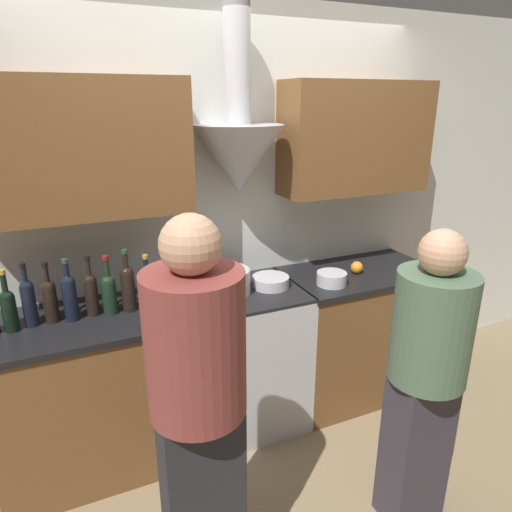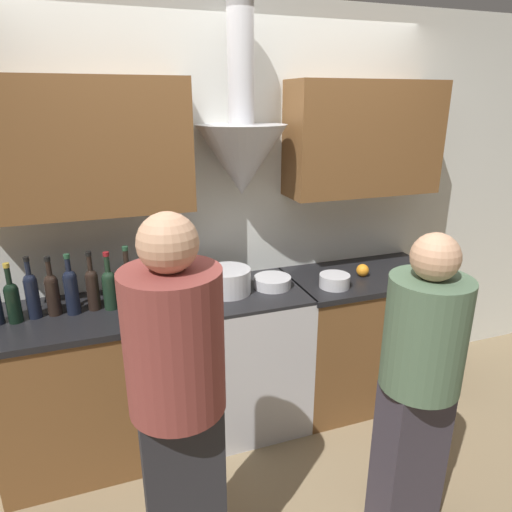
{
  "view_description": "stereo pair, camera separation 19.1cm",
  "coord_description": "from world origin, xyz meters",
  "px_view_note": "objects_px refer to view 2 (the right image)",
  "views": [
    {
      "loc": [
        -1.0,
        -2.04,
        2.04
      ],
      "look_at": [
        0.0,
        0.22,
        1.18
      ],
      "focal_mm": 32.0,
      "sensor_mm": 36.0,
      "label": 1
    },
    {
      "loc": [
        -0.83,
        -2.11,
        2.04
      ],
      "look_at": [
        0.0,
        0.22,
        1.18
      ],
      "focal_mm": 32.0,
      "sensor_mm": 36.0,
      "label": 2
    }
  ],
  "objects_px": {
    "wine_bottle_4": "(71,289)",
    "wine_bottle_3": "(52,292)",
    "mixing_bowl": "(272,282)",
    "stock_pot": "(228,281)",
    "person_foreground_right": "(419,380)",
    "wine_bottle_2": "(32,293)",
    "wine_bottle_8": "(148,282)",
    "wine_bottle_5": "(92,287)",
    "wine_bottle_1": "(13,300)",
    "wine_bottle_6": "(110,287)",
    "wine_bottle_7": "(128,282)",
    "stove_range": "(251,356)",
    "saucepan": "(335,281)",
    "orange_fruit": "(363,270)",
    "person_foreground_left": "(178,406)"
  },
  "relations": [
    {
      "from": "wine_bottle_1",
      "to": "wine_bottle_7",
      "type": "bearing_deg",
      "value": 0.17
    },
    {
      "from": "person_foreground_left",
      "to": "person_foreground_right",
      "type": "xyz_separation_m",
      "value": [
        1.08,
        -0.06,
        -0.09
      ]
    },
    {
      "from": "wine_bottle_1",
      "to": "wine_bottle_3",
      "type": "bearing_deg",
      "value": 8.44
    },
    {
      "from": "stove_range",
      "to": "wine_bottle_1",
      "type": "height_order",
      "value": "wine_bottle_1"
    },
    {
      "from": "stove_range",
      "to": "wine_bottle_3",
      "type": "relative_size",
      "value": 2.85
    },
    {
      "from": "stove_range",
      "to": "wine_bottle_6",
      "type": "relative_size",
      "value": 2.84
    },
    {
      "from": "wine_bottle_5",
      "to": "orange_fruit",
      "type": "distance_m",
      "value": 1.67
    },
    {
      "from": "person_foreground_right",
      "to": "wine_bottle_2",
      "type": "bearing_deg",
      "value": 147.84
    },
    {
      "from": "wine_bottle_7",
      "to": "saucepan",
      "type": "relative_size",
      "value": 1.86
    },
    {
      "from": "stove_range",
      "to": "saucepan",
      "type": "bearing_deg",
      "value": -14.59
    },
    {
      "from": "wine_bottle_2",
      "to": "mixing_bowl",
      "type": "distance_m",
      "value": 1.35
    },
    {
      "from": "wine_bottle_5",
      "to": "wine_bottle_6",
      "type": "relative_size",
      "value": 1.02
    },
    {
      "from": "wine_bottle_3",
      "to": "person_foreground_right",
      "type": "relative_size",
      "value": 0.21
    },
    {
      "from": "mixing_bowl",
      "to": "person_foreground_right",
      "type": "distance_m",
      "value": 1.07
    },
    {
      "from": "stove_range",
      "to": "wine_bottle_4",
      "type": "height_order",
      "value": "wine_bottle_4"
    },
    {
      "from": "wine_bottle_4",
      "to": "wine_bottle_7",
      "type": "xyz_separation_m",
      "value": [
        0.3,
        -0.01,
        0.0
      ]
    },
    {
      "from": "wine_bottle_4",
      "to": "person_foreground_right",
      "type": "distance_m",
      "value": 1.81
    },
    {
      "from": "mixing_bowl",
      "to": "stock_pot",
      "type": "bearing_deg",
      "value": 177.64
    },
    {
      "from": "wine_bottle_5",
      "to": "mixing_bowl",
      "type": "relative_size",
      "value": 1.45
    },
    {
      "from": "wine_bottle_3",
      "to": "wine_bottle_8",
      "type": "bearing_deg",
      "value": -2.05
    },
    {
      "from": "wine_bottle_2",
      "to": "wine_bottle_7",
      "type": "xyz_separation_m",
      "value": [
        0.49,
        -0.02,
        0.0
      ]
    },
    {
      "from": "wine_bottle_4",
      "to": "wine_bottle_3",
      "type": "bearing_deg",
      "value": 167.63
    },
    {
      "from": "mixing_bowl",
      "to": "person_foreground_right",
      "type": "bearing_deg",
      "value": -72.56
    },
    {
      "from": "wine_bottle_2",
      "to": "stock_pot",
      "type": "bearing_deg",
      "value": -1.24
    },
    {
      "from": "stock_pot",
      "to": "orange_fruit",
      "type": "distance_m",
      "value": 0.91
    },
    {
      "from": "saucepan",
      "to": "person_foreground_right",
      "type": "height_order",
      "value": "person_foreground_right"
    },
    {
      "from": "wine_bottle_6",
      "to": "person_foreground_right",
      "type": "height_order",
      "value": "person_foreground_right"
    },
    {
      "from": "wine_bottle_4",
      "to": "mixing_bowl",
      "type": "xyz_separation_m",
      "value": [
        1.15,
        -0.02,
        -0.11
      ]
    },
    {
      "from": "person_foreground_left",
      "to": "person_foreground_right",
      "type": "relative_size",
      "value": 1.1
    },
    {
      "from": "stove_range",
      "to": "wine_bottle_2",
      "type": "height_order",
      "value": "wine_bottle_2"
    },
    {
      "from": "wine_bottle_2",
      "to": "wine_bottle_5",
      "type": "distance_m",
      "value": 0.3
    },
    {
      "from": "wine_bottle_1",
      "to": "wine_bottle_3",
      "type": "xyz_separation_m",
      "value": [
        0.19,
        0.03,
        0.01
      ]
    },
    {
      "from": "stove_range",
      "to": "wine_bottle_3",
      "type": "xyz_separation_m",
      "value": [
        -1.1,
        0.03,
        0.59
      ]
    },
    {
      "from": "saucepan",
      "to": "person_foreground_right",
      "type": "xyz_separation_m",
      "value": [
        -0.05,
        -0.88,
        -0.14
      ]
    },
    {
      "from": "wine_bottle_2",
      "to": "wine_bottle_5",
      "type": "xyz_separation_m",
      "value": [
        0.3,
        0.0,
        -0.01
      ]
    },
    {
      "from": "wine_bottle_2",
      "to": "saucepan",
      "type": "distance_m",
      "value": 1.72
    },
    {
      "from": "wine_bottle_1",
      "to": "wine_bottle_5",
      "type": "relative_size",
      "value": 0.97
    },
    {
      "from": "orange_fruit",
      "to": "person_foreground_right",
      "type": "relative_size",
      "value": 0.05
    },
    {
      "from": "orange_fruit",
      "to": "stock_pot",
      "type": "bearing_deg",
      "value": 177.59
    },
    {
      "from": "wine_bottle_2",
      "to": "wine_bottle_5",
      "type": "bearing_deg",
      "value": 0.28
    },
    {
      "from": "wine_bottle_5",
      "to": "wine_bottle_8",
      "type": "bearing_deg",
      "value": -2.85
    },
    {
      "from": "wine_bottle_6",
      "to": "wine_bottle_7",
      "type": "distance_m",
      "value": 0.1
    },
    {
      "from": "stock_pot",
      "to": "person_foreground_right",
      "type": "height_order",
      "value": "person_foreground_right"
    },
    {
      "from": "person_foreground_right",
      "to": "wine_bottle_3",
      "type": "bearing_deg",
      "value": 146.14
    },
    {
      "from": "wine_bottle_3",
      "to": "wine_bottle_2",
      "type": "bearing_deg",
      "value": -177.29
    },
    {
      "from": "wine_bottle_7",
      "to": "stock_pot",
      "type": "bearing_deg",
      "value": -0.14
    },
    {
      "from": "wine_bottle_4",
      "to": "wine_bottle_8",
      "type": "relative_size",
      "value": 1.11
    },
    {
      "from": "orange_fruit",
      "to": "saucepan",
      "type": "distance_m",
      "value": 0.28
    },
    {
      "from": "stove_range",
      "to": "stock_pot",
      "type": "distance_m",
      "value": 0.56
    },
    {
      "from": "wine_bottle_7",
      "to": "stock_pot",
      "type": "height_order",
      "value": "wine_bottle_7"
    }
  ]
}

